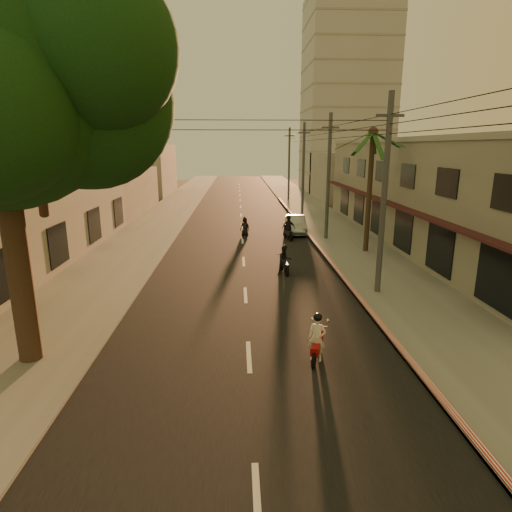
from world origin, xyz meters
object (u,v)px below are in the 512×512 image
object	(u,v)px
scooter_mid_a	(284,261)
scooter_far_a	(245,228)
palm_tree	(373,139)
broadleaf_tree	(9,81)
scooter_mid_b	(288,229)
scooter_red	(317,339)
parked_car	(296,225)

from	to	relation	value
scooter_mid_a	scooter_far_a	world-z (taller)	scooter_mid_a
palm_tree	scooter_far_a	size ratio (longest dim) A/B	5.16
broadleaf_tree	scooter_mid_b	size ratio (longest dim) A/B	6.52
palm_tree	scooter_mid_a	bearing A→B (deg)	-141.75
palm_tree	scooter_red	distance (m)	16.73
broadleaf_tree	scooter_mid_a	distance (m)	14.93
scooter_mid_b	parked_car	distance (m)	2.56
palm_tree	scooter_mid_b	xyz separation A→B (m)	(-4.60, 4.15, -6.31)
broadleaf_tree	palm_tree	distance (m)	20.18
broadleaf_tree	palm_tree	world-z (taller)	broadleaf_tree
scooter_mid_a	scooter_far_a	xyz separation A→B (m)	(-1.97, 9.80, -0.02)
palm_tree	parked_car	bearing A→B (deg)	119.61
parked_car	palm_tree	bearing A→B (deg)	-57.72
broadleaf_tree	scooter_far_a	bearing A→B (deg)	70.32
scooter_red	scooter_mid_a	bearing A→B (deg)	109.11
palm_tree	parked_car	xyz separation A→B (m)	(-3.73, 6.55, -6.46)
palm_tree	scooter_far_a	bearing A→B (deg)	146.24
scooter_mid_a	scooter_far_a	size ratio (longest dim) A/B	1.04
broadleaf_tree	scooter_red	world-z (taller)	broadleaf_tree
scooter_mid_b	scooter_far_a	xyz separation A→B (m)	(-3.20, 1.06, -0.12)
parked_car	scooter_far_a	bearing A→B (deg)	-159.03
broadleaf_tree	scooter_far_a	distance (m)	21.68
palm_tree	scooter_red	xyz separation A→B (m)	(-5.82, -14.31, -6.42)
scooter_mid_b	palm_tree	bearing A→B (deg)	-55.44
scooter_red	parked_car	bearing A→B (deg)	103.38
scooter_mid_a	scooter_far_a	distance (m)	9.99
palm_tree	scooter_red	world-z (taller)	palm_tree
scooter_mid_b	parked_car	world-z (taller)	scooter_mid_b
broadleaf_tree	scooter_red	bearing A→B (deg)	-2.98
scooter_mid_a	parked_car	bearing A→B (deg)	69.97
scooter_red	scooter_mid_b	distance (m)	18.50
parked_car	scooter_mid_a	bearing A→B (deg)	-97.98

